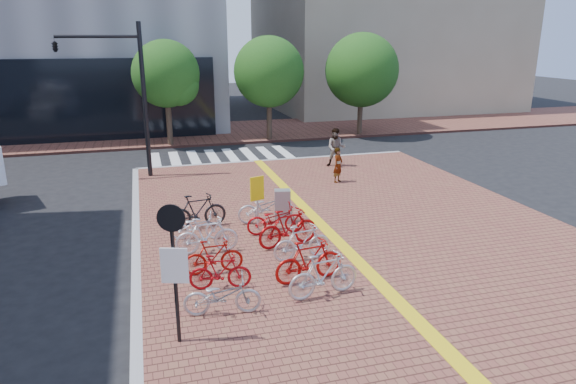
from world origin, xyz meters
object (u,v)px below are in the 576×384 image
object	(u,v)px
bike_4	(197,226)
bike_5	(198,211)
bike_1	(220,272)
traffic_light_pole	(104,73)
bike_11	(266,207)
bike_10	(275,219)
pedestrian_a	(338,165)
bike_0	(222,296)
bike_2	(213,257)
bike_9	(288,228)
bike_3	(207,236)
bike_6	(323,275)
bike_8	(302,242)
yellow_sign	(258,193)
notice_sign	(174,258)
bike_7	(309,261)
pedestrian_b	(336,148)
utility_box	(282,206)

from	to	relation	value
bike_4	bike_5	size ratio (longest dim) A/B	0.83
bike_1	bike_4	distance (m)	3.49
traffic_light_pole	bike_11	bearing A→B (deg)	-54.89
bike_10	pedestrian_a	size ratio (longest dim) A/B	1.23
bike_0	bike_10	xyz separation A→B (m)	(2.41, 4.49, 0.03)
bike_2	bike_9	distance (m)	2.72
bike_3	bike_6	size ratio (longest dim) A/B	0.98
bike_0	bike_5	bearing A→B (deg)	7.25
bike_3	bike_8	distance (m)	2.78
bike_1	pedestrian_a	xyz separation A→B (m)	(6.42, 8.44, 0.29)
bike_10	yellow_sign	bearing A→B (deg)	48.11
bike_1	bike_9	xyz separation A→B (m)	(2.38, 2.19, 0.12)
bike_0	bike_1	bearing A→B (deg)	1.71
bike_10	pedestrian_a	distance (m)	6.64
bike_9	notice_sign	distance (m)	5.73
bike_0	bike_10	bearing A→B (deg)	-20.07
bike_6	traffic_light_pole	size ratio (longest dim) A/B	0.28
bike_4	bike_7	world-z (taller)	bike_7
pedestrian_b	notice_sign	distance (m)	15.74
bike_5	pedestrian_b	world-z (taller)	pedestrian_b
bike_5	bike_10	world-z (taller)	bike_5
bike_5	yellow_sign	size ratio (longest dim) A/B	1.06
bike_9	bike_5	bearing A→B (deg)	35.26
bike_5	bike_7	bearing A→B (deg)	-162.29
bike_7	notice_sign	size ratio (longest dim) A/B	0.62
bike_3	bike_9	size ratio (longest dim) A/B	0.94
utility_box	bike_3	bearing A→B (deg)	-146.03
bike_8	pedestrian_b	size ratio (longest dim) A/B	0.92
notice_sign	bike_4	bearing A→B (deg)	79.93
bike_3	notice_sign	bearing A→B (deg)	165.83
bike_6	yellow_sign	world-z (taller)	yellow_sign
bike_4	bike_1	bearing A→B (deg)	-165.20
pedestrian_b	bike_2	bearing A→B (deg)	-100.51
bike_6	bike_7	distance (m)	0.88
bike_7	bike_10	distance (m)	3.45
pedestrian_b	traffic_light_pole	bearing A→B (deg)	-158.42
bike_0	bike_7	xyz separation A→B (m)	(2.39, 1.04, 0.10)
yellow_sign	bike_2	bearing A→B (deg)	-123.36
bike_10	traffic_light_pole	world-z (taller)	traffic_light_pole
bike_1	pedestrian_a	size ratio (longest dim) A/B	1.03
bike_2	bike_11	size ratio (longest dim) A/B	0.81
pedestrian_a	notice_sign	xyz separation A→B (m)	(-7.60, -10.54, 1.15)
bike_10	bike_11	world-z (taller)	bike_11
bike_6	traffic_light_pole	distance (m)	14.46
bike_4	bike_10	world-z (taller)	bike_10
bike_11	traffic_light_pole	world-z (taller)	traffic_light_pole
traffic_light_pole	utility_box	bearing A→B (deg)	-53.22
bike_2	bike_8	size ratio (longest dim) A/B	0.92
utility_box	notice_sign	size ratio (longest dim) A/B	0.38
notice_sign	utility_box	bearing A→B (deg)	57.95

